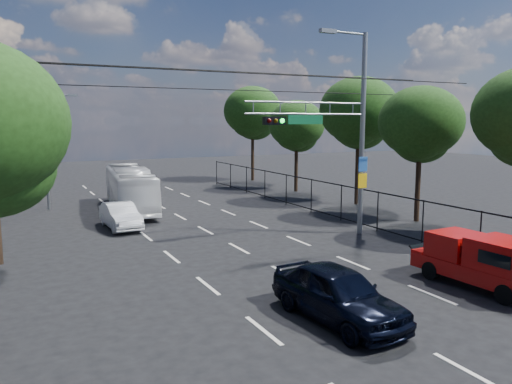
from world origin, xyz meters
TOP-DOWN VIEW (x-y plane):
  - ground at (0.00, 0.00)m, footprint 120.00×120.00m
  - lane_markings at (-0.00, 14.00)m, footprint 6.12×38.00m
  - signal_mast at (5.28, 7.99)m, footprint 6.43×0.39m
  - streetlight_left at (-6.33, 22.00)m, footprint 2.09×0.22m
  - utility_wires at (0.00, 8.83)m, footprint 22.00×5.04m
  - fence_right at (7.60, 12.17)m, footprint 0.06×34.03m
  - tree_right_b at (11.22, 9.02)m, footprint 4.50×4.50m
  - tree_right_c at (11.82, 15.02)m, footprint 5.10×5.10m
  - tree_right_d at (11.42, 22.02)m, footprint 4.32×4.32m
  - tree_right_e at (11.62, 30.02)m, footprint 5.28×5.28m
  - red_pickup at (5.00, -0.28)m, footprint 1.96×4.79m
  - navy_hatchback at (-0.86, -0.32)m, footprint 2.09×4.59m
  - white_bus at (-2.00, 19.56)m, footprint 3.28×9.69m
  - white_van at (-3.67, 14.47)m, footprint 1.53×3.98m

SIDE VIEW (x-z plane):
  - ground at x=0.00m, z-range 0.00..0.00m
  - lane_markings at x=0.00m, z-range 0.00..0.01m
  - white_van at x=-3.67m, z-range 0.00..1.29m
  - navy_hatchback at x=-0.86m, z-range 0.00..1.53m
  - red_pickup at x=5.00m, z-range 0.06..1.81m
  - fence_right at x=7.60m, z-range 0.03..2.03m
  - white_bus at x=-2.00m, z-range 0.00..2.64m
  - streetlight_left at x=-6.33m, z-range 0.40..7.48m
  - tree_right_d at x=11.42m, z-range 1.34..8.36m
  - tree_right_b at x=11.22m, z-range 1.40..8.71m
  - signal_mast at x=5.28m, z-range 0.49..9.99m
  - tree_right_c at x=11.82m, z-range 1.59..9.88m
  - tree_right_e at x=11.62m, z-range 1.65..10.23m
  - utility_wires at x=0.00m, z-range 6.86..7.60m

